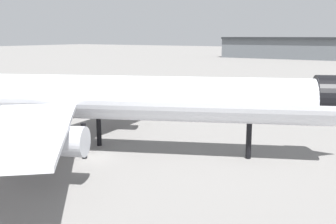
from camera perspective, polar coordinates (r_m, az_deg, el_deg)
name	(u,v)px	position (r m, az deg, el deg)	size (l,w,h in m)	color
ground	(94,158)	(47.64, -10.55, -6.51)	(900.00, 900.00, 0.00)	slate
airliner_near_gate	(107,98)	(48.10, -8.72, 1.95)	(54.68, 49.13, 15.28)	silver
baggage_cart_trailing	(194,102)	(80.35, 3.79, 1.50)	(2.83, 2.64, 1.82)	black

